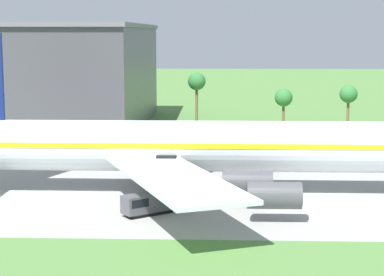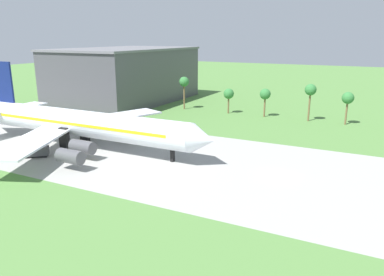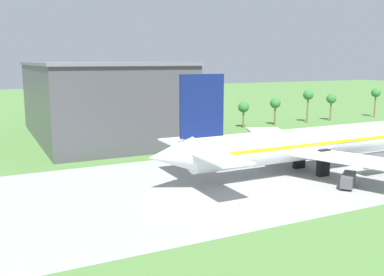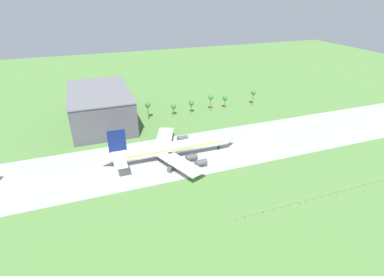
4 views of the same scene
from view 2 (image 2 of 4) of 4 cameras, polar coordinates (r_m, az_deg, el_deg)
ground_plane at (r=74.76m, az=13.07°, el=-5.71°), size 600.00×600.00×0.00m
taxiway_strip at (r=74.76m, az=13.07°, el=-5.71°), size 320.00×44.00×0.02m
jet_airliner at (r=94.95m, az=-16.87°, el=2.17°), size 72.06×55.38×19.82m
baggage_tug at (r=90.88m, az=-23.00°, el=-1.93°), size 6.05×5.28×2.39m
terminal_building at (r=157.57m, az=-9.95°, el=9.44°), size 36.72×61.20×21.61m
palm_tree_row at (r=125.20m, az=14.46°, el=6.67°), size 82.64×3.60×11.96m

